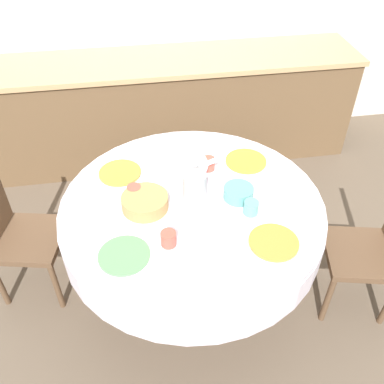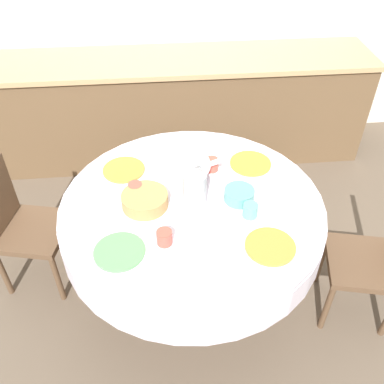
# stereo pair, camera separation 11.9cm
# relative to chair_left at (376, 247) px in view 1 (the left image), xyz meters

# --- Properties ---
(ground_plane) EXTENTS (12.00, 12.00, 0.00)m
(ground_plane) POSITION_rel_chair_left_xyz_m (-1.03, 0.24, -0.48)
(ground_plane) COLOR brown
(kitchen_counter) EXTENTS (3.24, 0.64, 0.90)m
(kitchen_counter) POSITION_rel_chair_left_xyz_m (-1.03, 1.80, -0.02)
(kitchen_counter) COLOR brown
(kitchen_counter) RESTS_ON ground_plane
(dining_table) EXTENTS (1.44, 1.44, 0.76)m
(dining_table) POSITION_rel_chair_left_xyz_m (-1.03, 0.24, 0.16)
(dining_table) COLOR tan
(dining_table) RESTS_ON ground_plane
(chair_left) EXTENTS (0.48, 0.48, 0.85)m
(chair_left) POSITION_rel_chair_left_xyz_m (0.00, 0.00, 0.00)
(chair_left) COLOR brown
(chair_left) RESTS_ON ground_plane
(chair_right) EXTENTS (0.48, 0.48, 0.85)m
(chair_right) POSITION_rel_chair_left_xyz_m (-2.07, 0.47, 0.00)
(chair_right) COLOR brown
(chair_right) RESTS_ON ground_plane
(plate_near_left) EXTENTS (0.25, 0.25, 0.01)m
(plate_near_left) POSITION_rel_chair_left_xyz_m (-1.41, -0.08, 0.29)
(plate_near_left) COLOR #5BA85B
(plate_near_left) RESTS_ON dining_table
(cup_near_left) EXTENTS (0.08, 0.08, 0.08)m
(cup_near_left) POSITION_rel_chair_left_xyz_m (-1.19, -0.04, 0.32)
(cup_near_left) COLOR #CC4C3D
(cup_near_left) RESTS_ON dining_table
(plate_near_right) EXTENTS (0.25, 0.25, 0.01)m
(plate_near_right) POSITION_rel_chair_left_xyz_m (-0.69, -0.12, 0.29)
(plate_near_right) COLOR orange
(plate_near_right) RESTS_ON dining_table
(cup_near_right) EXTENTS (0.08, 0.08, 0.08)m
(cup_near_right) POSITION_rel_chair_left_xyz_m (-0.74, 0.11, 0.32)
(cup_near_right) COLOR #5BA39E
(cup_near_right) RESTS_ON dining_table
(plate_far_left) EXTENTS (0.25, 0.25, 0.01)m
(plate_far_left) POSITION_rel_chair_left_xyz_m (-1.41, 0.56, 0.29)
(plate_far_left) COLOR orange
(plate_far_left) RESTS_ON dining_table
(cup_far_left) EXTENTS (0.08, 0.08, 0.08)m
(cup_far_left) POSITION_rel_chair_left_xyz_m (-1.34, 0.33, 0.32)
(cup_far_left) COLOR #CC4C3D
(cup_far_left) RESTS_ON dining_table
(plate_far_right) EXTENTS (0.25, 0.25, 0.01)m
(plate_far_right) POSITION_rel_chair_left_xyz_m (-0.65, 0.55, 0.29)
(plate_far_right) COLOR yellow
(plate_far_right) RESTS_ON dining_table
(cup_far_right) EXTENTS (0.08, 0.08, 0.08)m
(cup_far_right) POSITION_rel_chair_left_xyz_m (-0.89, 0.52, 0.32)
(cup_far_right) COLOR #CC4C3D
(cup_far_right) RESTS_ON dining_table
(coffee_carafe) EXTENTS (0.13, 0.13, 0.29)m
(coffee_carafe) POSITION_rel_chair_left_xyz_m (-1.02, 0.23, 0.41)
(coffee_carafe) COLOR #B2B2B7
(coffee_carafe) RESTS_ON dining_table
(teapot) EXTENTS (0.22, 0.16, 0.21)m
(teapot) POSITION_rel_chair_left_xyz_m (-0.99, 0.45, 0.37)
(teapot) COLOR white
(teapot) RESTS_ON dining_table
(bread_basket) EXTENTS (0.25, 0.25, 0.07)m
(bread_basket) POSITION_rel_chair_left_xyz_m (-1.29, 0.24, 0.32)
(bread_basket) COLOR #AD844C
(bread_basket) RESTS_ON dining_table
(fruit_bowl) EXTENTS (0.16, 0.16, 0.07)m
(fruit_bowl) POSITION_rel_chair_left_xyz_m (-0.78, 0.24, 0.31)
(fruit_bowl) COLOR #569993
(fruit_bowl) RESTS_ON dining_table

